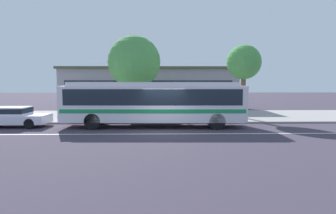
# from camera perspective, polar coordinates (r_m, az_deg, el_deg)

# --- Properties ---
(ground_plane) EXTENTS (120.00, 120.00, 0.00)m
(ground_plane) POSITION_cam_1_polar(r_m,az_deg,el_deg) (16.74, -0.89, -4.93)
(ground_plane) COLOR #3A3341
(sidewalk_slab) EXTENTS (60.00, 8.00, 0.12)m
(sidewalk_slab) POSITION_cam_1_polar(r_m,az_deg,el_deg) (23.75, -0.99, -1.81)
(sidewalk_slab) COLOR #979392
(sidewalk_slab) RESTS_ON ground_plane
(lane_stripe_center) EXTENTS (56.00, 0.16, 0.01)m
(lane_stripe_center) POSITION_cam_1_polar(r_m,az_deg,el_deg) (15.95, -0.87, -5.41)
(lane_stripe_center) COLOR silver
(lane_stripe_center) RESTS_ON ground_plane
(transit_bus) EXTENTS (11.54, 2.73, 2.89)m
(transit_bus) POSITION_cam_1_polar(r_m,az_deg,el_deg) (18.27, -2.83, 1.22)
(transit_bus) COLOR silver
(transit_bus) RESTS_ON ground_plane
(sedan_behind_bus) EXTENTS (4.71, 1.85, 1.29)m
(sedan_behind_bus) POSITION_cam_1_polar(r_m,az_deg,el_deg) (21.02, -29.20, -1.53)
(sedan_behind_bus) COLOR white
(sedan_behind_bus) RESTS_ON ground_plane
(pedestrian_waiting_near_sign) EXTENTS (0.45, 0.45, 1.68)m
(pedestrian_waiting_near_sign) POSITION_cam_1_polar(r_m,az_deg,el_deg) (20.99, -1.54, 0.13)
(pedestrian_waiting_near_sign) COLOR slate
(pedestrian_waiting_near_sign) RESTS_ON sidewalk_slab
(pedestrian_walking_along_curb) EXTENTS (0.39, 0.39, 1.68)m
(pedestrian_walking_along_curb) POSITION_cam_1_polar(r_m,az_deg,el_deg) (20.31, 2.93, -0.04)
(pedestrian_walking_along_curb) COLOR #74645C
(pedestrian_walking_along_curb) RESTS_ON sidewalk_slab
(bus_stop_sign) EXTENTS (0.15, 0.44, 2.66)m
(bus_stop_sign) POSITION_cam_1_polar(r_m,az_deg,el_deg) (20.82, 10.40, 2.00)
(bus_stop_sign) COLOR gray
(bus_stop_sign) RESTS_ON sidewalk_slab
(street_tree_near_stop) EXTENTS (4.20, 4.20, 6.47)m
(street_tree_near_stop) POSITION_cam_1_polar(r_m,az_deg,el_deg) (23.15, -6.80, 8.92)
(street_tree_near_stop) COLOR brown
(street_tree_near_stop) RESTS_ON sidewalk_slab
(street_tree_mid_block) EXTENTS (2.63, 2.63, 5.59)m
(street_tree_mid_block) POSITION_cam_1_polar(r_m,az_deg,el_deg) (22.65, 14.96, 8.53)
(street_tree_mid_block) COLOR brown
(street_tree_mid_block) RESTS_ON sidewalk_slab
(station_building) EXTENTS (18.26, 6.96, 4.41)m
(station_building) POSITION_cam_1_polar(r_m,az_deg,el_deg) (31.19, -3.59, 3.80)
(station_building) COLOR gray
(station_building) RESTS_ON ground_plane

